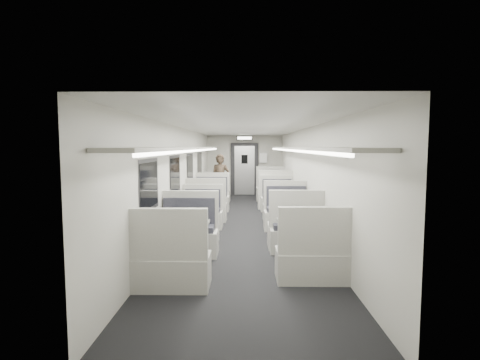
{
  "coord_description": "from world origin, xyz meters",
  "views": [
    {
      "loc": [
        0.02,
        -9.05,
        1.96
      ],
      "look_at": [
        -0.11,
        1.0,
        1.06
      ],
      "focal_mm": 28.0,
      "sensor_mm": 36.0,
      "label": 1
    }
  ],
  "objects_px": {
    "booth_right_d": "(304,242)",
    "booth_right_a": "(274,192)",
    "booth_left_b": "(209,202)",
    "vestibule_door": "(245,169)",
    "booth_right_b": "(279,203)",
    "booth_right_c": "(291,220)",
    "booth_left_a": "(215,194)",
    "booth_left_c": "(199,219)",
    "passenger": "(220,180)",
    "exit_sign": "(245,138)",
    "booth_left_d": "(181,245)"
  },
  "relations": [
    {
      "from": "exit_sign",
      "to": "passenger",
      "type": "bearing_deg",
      "value": -108.69
    },
    {
      "from": "booth_left_d",
      "to": "booth_right_d",
      "type": "bearing_deg",
      "value": 8.32
    },
    {
      "from": "exit_sign",
      "to": "booth_left_c",
      "type": "bearing_deg",
      "value": -98.96
    },
    {
      "from": "booth_left_c",
      "to": "booth_right_d",
      "type": "distance_m",
      "value": 2.84
    },
    {
      "from": "passenger",
      "to": "vestibule_door",
      "type": "bearing_deg",
      "value": 88.46
    },
    {
      "from": "vestibule_door",
      "to": "booth_left_b",
      "type": "bearing_deg",
      "value": -102.64
    },
    {
      "from": "booth_left_b",
      "to": "booth_right_a",
      "type": "xyz_separation_m",
      "value": [
        2.0,
        2.12,
        0.02
      ]
    },
    {
      "from": "booth_right_a",
      "to": "booth_right_c",
      "type": "xyz_separation_m",
      "value": [
        0.0,
        -4.71,
        -0.03
      ]
    },
    {
      "from": "booth_right_d",
      "to": "vestibule_door",
      "type": "xyz_separation_m",
      "value": [
        -1.0,
        8.85,
        0.67
      ]
    },
    {
      "from": "booth_left_d",
      "to": "booth_right_d",
      "type": "relative_size",
      "value": 1.03
    },
    {
      "from": "booth_left_a",
      "to": "booth_left_b",
      "type": "bearing_deg",
      "value": -90.0
    },
    {
      "from": "booth_right_b",
      "to": "passenger",
      "type": "bearing_deg",
      "value": 138.47
    },
    {
      "from": "booth_left_a",
      "to": "booth_left_d",
      "type": "height_order",
      "value": "booth_left_d"
    },
    {
      "from": "booth_right_c",
      "to": "passenger",
      "type": "xyz_separation_m",
      "value": [
        -1.79,
        4.22,
        0.48
      ]
    },
    {
      "from": "booth_right_b",
      "to": "vestibule_door",
      "type": "relative_size",
      "value": 0.96
    },
    {
      "from": "booth_left_a",
      "to": "booth_right_d",
      "type": "relative_size",
      "value": 0.94
    },
    {
      "from": "booth_left_a",
      "to": "booth_right_b",
      "type": "relative_size",
      "value": 0.97
    },
    {
      "from": "vestibule_door",
      "to": "exit_sign",
      "type": "height_order",
      "value": "exit_sign"
    },
    {
      "from": "booth_left_b",
      "to": "vestibule_door",
      "type": "xyz_separation_m",
      "value": [
        1.0,
        4.46,
        0.65
      ]
    },
    {
      "from": "booth_right_b",
      "to": "exit_sign",
      "type": "bearing_deg",
      "value": 104.29
    },
    {
      "from": "booth_right_d",
      "to": "booth_left_a",
      "type": "bearing_deg",
      "value": 107.32
    },
    {
      "from": "booth_right_c",
      "to": "vestibule_door",
      "type": "height_order",
      "value": "vestibule_door"
    },
    {
      "from": "booth_right_c",
      "to": "vestibule_door",
      "type": "bearing_deg",
      "value": 98.07
    },
    {
      "from": "booth_right_b",
      "to": "passenger",
      "type": "distance_m",
      "value": 2.44
    },
    {
      "from": "booth_right_a",
      "to": "booth_right_c",
      "type": "distance_m",
      "value": 4.71
    },
    {
      "from": "booth_right_c",
      "to": "booth_left_b",
      "type": "bearing_deg",
      "value": 127.66
    },
    {
      "from": "booth_right_c",
      "to": "booth_left_a",
      "type": "bearing_deg",
      "value": 113.45
    },
    {
      "from": "booth_left_b",
      "to": "passenger",
      "type": "xyz_separation_m",
      "value": [
        0.21,
        1.63,
        0.47
      ]
    },
    {
      "from": "booth_right_b",
      "to": "booth_right_d",
      "type": "relative_size",
      "value": 0.96
    },
    {
      "from": "booth_left_a",
      "to": "passenger",
      "type": "bearing_deg",
      "value": -61.7
    },
    {
      "from": "passenger",
      "to": "booth_left_c",
      "type": "bearing_deg",
      "value": -78.88
    },
    {
      "from": "booth_left_c",
      "to": "booth_right_d",
      "type": "height_order",
      "value": "booth_right_d"
    },
    {
      "from": "booth_right_a",
      "to": "booth_left_d",
      "type": "bearing_deg",
      "value": -106.38
    },
    {
      "from": "vestibule_door",
      "to": "exit_sign",
      "type": "distance_m",
      "value": 1.33
    },
    {
      "from": "booth_left_b",
      "to": "booth_right_c",
      "type": "relative_size",
      "value": 1.0
    },
    {
      "from": "booth_left_a",
      "to": "booth_left_c",
      "type": "distance_m",
      "value": 4.39
    },
    {
      "from": "booth_right_b",
      "to": "exit_sign",
      "type": "height_order",
      "value": "exit_sign"
    },
    {
      "from": "booth_left_c",
      "to": "booth_left_a",
      "type": "bearing_deg",
      "value": 90.0
    },
    {
      "from": "booth_right_b",
      "to": "booth_right_d",
      "type": "xyz_separation_m",
      "value": [
        0.0,
        -4.44,
        0.01
      ]
    },
    {
      "from": "booth_left_d",
      "to": "booth_right_d",
      "type": "xyz_separation_m",
      "value": [
        2.0,
        0.29,
        -0.01
      ]
    },
    {
      "from": "booth_left_a",
      "to": "vestibule_door",
      "type": "bearing_deg",
      "value": 67.72
    },
    {
      "from": "passenger",
      "to": "exit_sign",
      "type": "xyz_separation_m",
      "value": [
        0.79,
        2.34,
        1.42
      ]
    },
    {
      "from": "booth_left_d",
      "to": "exit_sign",
      "type": "xyz_separation_m",
      "value": [
        1.0,
        8.66,
        1.9
      ]
    },
    {
      "from": "booth_right_d",
      "to": "booth_right_a",
      "type": "bearing_deg",
      "value": 90.0
    },
    {
      "from": "booth_left_a",
      "to": "booth_right_b",
      "type": "height_order",
      "value": "booth_right_b"
    },
    {
      "from": "passenger",
      "to": "vestibule_door",
      "type": "distance_m",
      "value": 2.94
    },
    {
      "from": "booth_left_c",
      "to": "booth_right_a",
      "type": "xyz_separation_m",
      "value": [
        2.0,
        4.49,
        0.06
      ]
    },
    {
      "from": "booth_left_b",
      "to": "passenger",
      "type": "distance_m",
      "value": 1.71
    },
    {
      "from": "booth_right_b",
      "to": "booth_right_c",
      "type": "xyz_separation_m",
      "value": [
        0.0,
        -2.64,
        0.02
      ]
    },
    {
      "from": "booth_right_c",
      "to": "vestibule_door",
      "type": "xyz_separation_m",
      "value": [
        -1.0,
        7.05,
        0.66
      ]
    }
  ]
}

